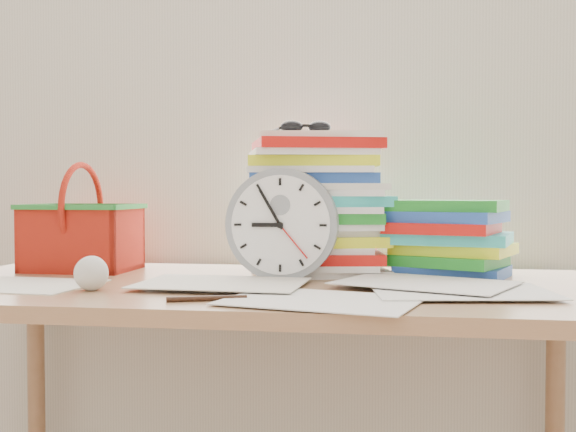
% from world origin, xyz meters
% --- Properties ---
extents(curtain, '(2.40, 0.01, 2.50)m').
position_xyz_m(curtain, '(0.00, 1.98, 1.30)').
color(curtain, silver).
rests_on(curtain, room_shell).
extents(desk, '(1.40, 0.70, 0.75)m').
position_xyz_m(desk, '(0.00, 1.60, 0.68)').
color(desk, '#936845').
rests_on(desk, ground).
extents(paper_stack, '(0.37, 0.32, 0.32)m').
position_xyz_m(paper_stack, '(0.10, 1.79, 0.91)').
color(paper_stack, white).
rests_on(paper_stack, desk).
extents(clock, '(0.24, 0.05, 0.24)m').
position_xyz_m(clock, '(0.04, 1.65, 0.87)').
color(clock, gray).
rests_on(clock, desk).
extents(sunglasses, '(0.16, 0.15, 0.03)m').
position_xyz_m(sunglasses, '(0.08, 1.77, 1.08)').
color(sunglasses, black).
rests_on(sunglasses, paper_stack).
extents(book_stack, '(0.33, 0.29, 0.17)m').
position_xyz_m(book_stack, '(0.40, 1.79, 0.83)').
color(book_stack, white).
rests_on(book_stack, desk).
extents(basket, '(0.25, 0.20, 0.25)m').
position_xyz_m(basket, '(-0.46, 1.76, 0.87)').
color(basket, red).
rests_on(basket, desk).
extents(crumpled_ball, '(0.07, 0.07, 0.07)m').
position_xyz_m(crumpled_ball, '(-0.29, 1.44, 0.78)').
color(crumpled_ball, white).
rests_on(crumpled_ball, desk).
extents(pen, '(0.13, 0.06, 0.01)m').
position_xyz_m(pen, '(-0.04, 1.35, 0.75)').
color(pen, black).
rests_on(pen, desk).
extents(scattered_papers, '(1.26, 0.42, 0.02)m').
position_xyz_m(scattered_papers, '(0.00, 1.60, 0.76)').
color(scattered_papers, white).
rests_on(scattered_papers, desk).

